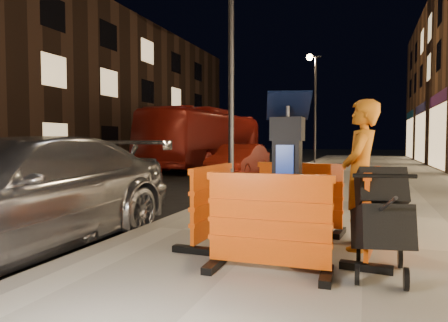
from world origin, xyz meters
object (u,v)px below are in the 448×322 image
(barrier_front, at_px, (268,224))
(stroller, at_px, (381,223))
(barrier_kerbside, at_px, (212,204))
(car_red, at_px, (239,179))
(barrier_back, at_px, (299,197))
(car_silver, at_px, (15,253))
(parking_kiosk, at_px, (287,176))
(barrier_bldgside, at_px, (372,213))
(bus_doubledecker, at_px, (208,168))
(man, at_px, (361,175))

(barrier_front, bearing_deg, stroller, 16.29)
(barrier_kerbside, height_order, car_red, barrier_kerbside)
(barrier_front, bearing_deg, car_red, 107.52)
(barrier_back, height_order, car_silver, barrier_back)
(parking_kiosk, height_order, barrier_bldgside, parking_kiosk)
(bus_doubledecker, bearing_deg, parking_kiosk, -63.93)
(parking_kiosk, bearing_deg, stroller, -27.83)
(barrier_front, distance_m, stroller, 1.07)
(parking_kiosk, relative_size, barrier_kerbside, 1.40)
(barrier_back, height_order, barrier_bldgside, same)
(car_silver, bearing_deg, barrier_front, 0.12)
(stroller, bearing_deg, barrier_kerbside, 151.81)
(bus_doubledecker, bearing_deg, barrier_kerbside, -67.05)
(barrier_front, height_order, barrier_back, same)
(barrier_back, xyz_separation_m, barrier_kerbside, (-0.95, -0.95, 0.00))
(barrier_kerbside, height_order, bus_doubledecker, bus_doubledecker)
(parking_kiosk, relative_size, barrier_back, 1.40)
(barrier_back, bearing_deg, parking_kiosk, -83.32)
(car_red, xyz_separation_m, stroller, (4.61, -10.21, 0.65))
(barrier_kerbside, distance_m, man, 1.84)
(car_silver, height_order, car_red, car_silver)
(barrier_kerbside, xyz_separation_m, car_silver, (-2.40, -0.84, -0.64))
(car_silver, distance_m, bus_doubledecker, 15.88)
(parking_kiosk, relative_size, bus_doubledecker, 0.16)
(barrier_back, distance_m, barrier_kerbside, 1.34)
(bus_doubledecker, bearing_deg, stroller, -61.74)
(barrier_kerbside, distance_m, barrier_bldgside, 1.90)
(barrier_front, bearing_deg, barrier_kerbside, 133.68)
(barrier_back, xyz_separation_m, car_red, (-3.59, 8.63, -0.64))
(barrier_front, relative_size, bus_doubledecker, 0.12)
(barrier_front, relative_size, car_silver, 0.24)
(barrier_bldgside, relative_size, car_red, 0.32)
(parking_kiosk, bearing_deg, car_silver, -162.26)
(car_red, relative_size, bus_doubledecker, 0.37)
(man, distance_m, stroller, 1.00)
(car_red, bearing_deg, barrier_front, -70.11)
(barrier_front, height_order, barrier_kerbside, same)
(barrier_front, bearing_deg, barrier_back, 88.68)
(parking_kiosk, distance_m, barrier_bldgside, 1.03)
(parking_kiosk, height_order, car_red, parking_kiosk)
(barrier_back, bearing_deg, car_red, 119.28)
(car_red, height_order, bus_doubledecker, bus_doubledecker)
(barrier_bldgside, bearing_deg, barrier_front, 140.68)
(parking_kiosk, height_order, car_silver, parking_kiosk)
(barrier_bldgside, xyz_separation_m, man, (-0.13, 0.27, 0.40))
(parking_kiosk, bearing_deg, barrier_back, 93.68)
(parking_kiosk, xyz_separation_m, barrier_front, (0.00, -0.95, -0.39))
(parking_kiosk, height_order, bus_doubledecker, parking_kiosk)
(stroller, bearing_deg, barrier_bldgside, 85.90)
(parking_kiosk, xyz_separation_m, car_silver, (-3.35, -0.84, -1.02))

